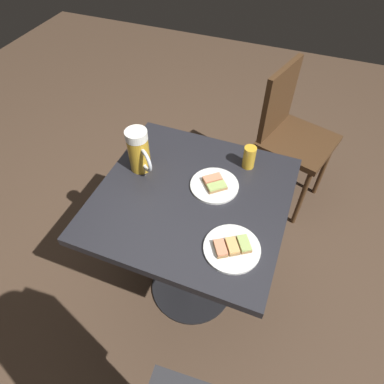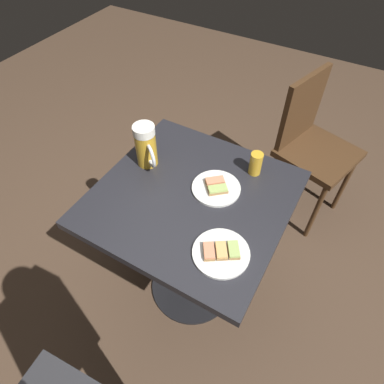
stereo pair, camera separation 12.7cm
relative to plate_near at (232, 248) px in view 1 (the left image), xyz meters
The scene contains 7 objects.
ground_plane 0.82m from the plate_near, 39.64° to the right, with size 6.00×6.00×0.00m, color #4C3828.
cafe_table 0.33m from the plate_near, 39.64° to the right, with size 0.73×0.71×0.76m.
plate_near is the anchor object (origin of this frame).
plate_far 0.29m from the plate_near, 59.76° to the right, with size 0.19×0.19×0.03m.
beer_mug 0.53m from the plate_near, 27.58° to the right, with size 0.13×0.11×0.19m.
beer_glass_small 0.42m from the plate_near, 82.55° to the right, with size 0.05×0.05×0.10m, color gold.
cafe_chair 1.06m from the plate_near, 93.54° to the right, with size 0.47×0.47×0.88m.
Camera 1 is at (-0.30, 0.78, 1.73)m, focal length 31.32 mm.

